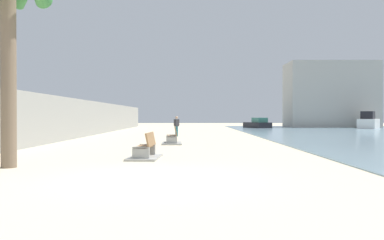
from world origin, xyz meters
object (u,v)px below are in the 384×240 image
palm_tree (8,7)px  bench_far (172,140)px  bench_near (145,152)px  boat_far_right (369,122)px  boat_outer (258,124)px  person_walking (177,125)px

palm_tree → bench_far: (4.53, 10.38, -4.72)m
bench_near → boat_far_right: (24.07, 35.59, 0.60)m
bench_far → bench_near: bearing=-94.6°
bench_near → palm_tree: bearing=-146.2°
boat_outer → person_walking: bearing=-115.0°
person_walking → boat_outer: 23.07m
bench_near → boat_far_right: 42.97m
boat_outer → palm_tree: bearing=-109.7°
bench_near → person_walking: size_ratio=1.37×
boat_outer → boat_far_right: bearing=-6.0°
bench_far → boat_outer: boat_outer is taller
bench_near → bench_far: 7.80m
bench_far → person_walking: (-0.08, 8.37, 0.67)m
palm_tree → boat_outer: bearing=70.3°
boat_outer → boat_far_right: (13.77, -1.45, 0.31)m
palm_tree → boat_far_right: palm_tree is taller
bench_far → boat_far_right: boat_far_right is taller
bench_far → boat_far_right: (23.44, 27.82, 0.60)m
bench_near → person_walking: 16.16m
bench_far → boat_outer: size_ratio=0.48×
bench_near → bench_far: size_ratio=1.00×
boat_outer → boat_far_right: size_ratio=0.77×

